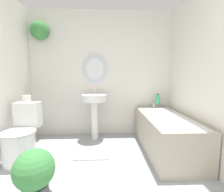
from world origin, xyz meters
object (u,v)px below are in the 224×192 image
at_px(bathtub, 166,133).
at_px(shampoo_bottle, 158,99).
at_px(toilet, 22,139).
at_px(pedestal_sink, 94,105).
at_px(toilet_paper_roll, 27,99).
at_px(potted_plant, 34,172).

relative_size(bathtub, shampoo_bottle, 7.79).
height_order(toilet, pedestal_sink, pedestal_sink).
xyz_separation_m(toilet, toilet_paper_roll, (0.00, 0.23, 0.52)).
distance_m(bathtub, toilet_paper_roll, 2.16).
bearing_deg(pedestal_sink, shampoo_bottle, 5.20).
xyz_separation_m(toilet, potted_plant, (0.48, -0.72, -0.05)).
xyz_separation_m(toilet, bathtub, (2.09, 0.21, -0.02)).
bearing_deg(pedestal_sink, toilet_paper_roll, -151.38).
height_order(bathtub, potted_plant, bathtub).
distance_m(bathtub, potted_plant, 1.86).
bearing_deg(toilet, bathtub, 5.81).
relative_size(potted_plant, toilet_paper_roll, 4.42).
bearing_deg(shampoo_bottle, pedestal_sink, -174.80).
relative_size(toilet, shampoo_bottle, 4.07).
height_order(toilet, shampoo_bottle, shampoo_bottle).
bearing_deg(shampoo_bottle, toilet_paper_roll, -163.74).
height_order(toilet, bathtub, toilet).
height_order(pedestal_sink, potted_plant, pedestal_sink).
height_order(bathtub, shampoo_bottle, shampoo_bottle).
bearing_deg(toilet, toilet_paper_roll, 90.00).
bearing_deg(bathtub, shampoo_bottle, 84.01).
relative_size(toilet, potted_plant, 1.62).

